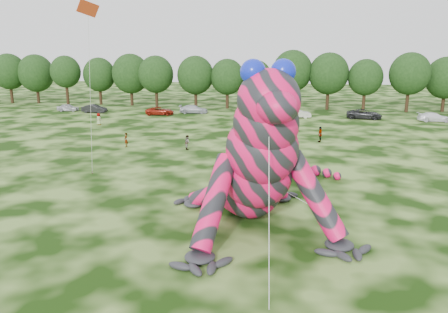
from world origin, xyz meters
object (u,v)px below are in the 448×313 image
Objects in this scene: tree_11 at (328,81)px; car_5 at (297,113)px; car_0 at (68,108)px; tree_8 at (227,84)px; tree_3 at (66,80)px; car_4 at (258,111)px; inflatable_gecko at (245,137)px; car_2 at (160,111)px; spectator_5 at (251,148)px; spectator_0 at (126,140)px; car_7 at (434,117)px; spectator_1 at (188,142)px; tree_5 at (131,80)px; tree_10 at (292,80)px; tree_12 at (365,85)px; tree_14 at (445,84)px; car_1 at (94,109)px; tree_13 at (409,82)px; tree_6 at (156,82)px; car_6 at (364,114)px; tree_4 at (100,81)px; tree_7 at (196,82)px; spectator_4 at (99,119)px; car_3 at (194,109)px; spectator_3 at (320,134)px; flying_kite at (88,22)px; tree_9 at (256,85)px; tree_1 at (10,78)px.

tree_11 is 12.75m from car_5.
tree_8 is at bearing -77.54° from car_0.
car_4 is (37.82, -8.15, -4.02)m from tree_3.
car_2 is at bearing 94.24° from inflatable_gecko.
inflatable_gecko is at bearing 170.28° from car_5.
spectator_5 is 14.29m from spectator_0.
car_0 is 33.32m from car_4.
tree_11 is at bearing 140.40° from spectator_0.
spectator_1 is at bearing 125.23° from car_7.
tree_11 is at bearing -0.37° from tree_5.
tree_10 is 12.67m from tree_12.
car_1 is (-59.19, -11.18, -4.00)m from tree_14.
tree_10 is at bearing 176.56° from tree_11.
tree_8 is (-9.20, 51.86, -0.59)m from inflatable_gecko.
tree_3 is at bearing 79.14° from car_7.
tree_13 is (62.85, 0.06, 0.34)m from tree_3.
car_6 is at bearing -13.45° from tree_6.
tree_4 is 5.38× the size of spectator_5.
car_0 is (4.50, -8.35, -4.09)m from tree_3.
car_5 is (44.20, -9.64, -4.01)m from tree_3.
spectator_5 is at bearing -42.56° from tree_3.
tree_7 is 1.76× the size of car_6.
tree_13 reaches higher than spectator_5.
inflatable_gecko is at bearing -105.95° from tree_12.
car_6 is (10.30, 0.56, 0.04)m from car_5.
car_4 is 28.86m from spectator_0.
car_1 is at bearing 87.43° from car_7.
tree_7 is at bearing -96.41° from spectator_4.
car_3 is 1.02× the size of car_7.
tree_8 is at bearing 79.96° from inflatable_gecko.
car_6 is at bearing -132.41° from tree_13.
tree_8 is at bearing -143.29° from spectator_3.
tree_3 is 42.80m from spectator_0.
flying_kite is 9.14× the size of spectator_0.
tree_11 is at bearing -178.46° from tree_14.
car_5 is (3.51, 42.30, -4.36)m from inflatable_gecko.
spectator_1 is at bearing -97.07° from tree_9.
tree_3 is at bearing 68.66° from car_3.
spectator_3 is 1.08× the size of spectator_4.
spectator_0 is (-17.69, -35.71, -4.46)m from tree_10.
spectator_0 is (-37.42, -34.26, -4.28)m from tree_13.
spectator_4 reaches higher than car_0.
tree_14 reaches higher than car_6.
tree_1 is 5.82× the size of spectator_4.
inflatable_gecko reaches higher than car_7.
tree_14 reaches higher than spectator_5.
spectator_1 is (27.98, -26.02, 0.16)m from car_0.
car_6 is (5.00, -10.20, -4.29)m from tree_11.
tree_13 is at bearing -64.63° from spectator_1.
flying_kite reaches higher than car_7.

